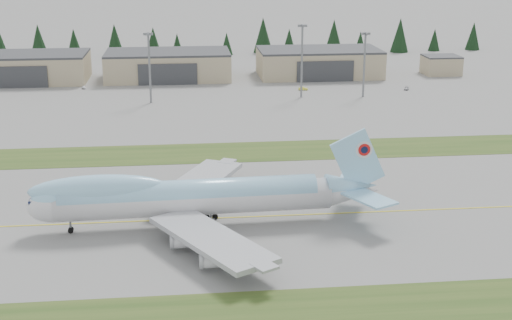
{
  "coord_description": "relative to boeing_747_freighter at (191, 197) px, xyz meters",
  "views": [
    {
      "loc": [
        -10.12,
        -129.52,
        51.7
      ],
      "look_at": [
        4.95,
        11.79,
        8.0
      ],
      "focal_mm": 50.0,
      "sensor_mm": 36.0,
      "label": 1
    }
  ],
  "objects": [
    {
      "name": "hangar_center",
      "position": [
        -6.02,
        153.35,
        -0.53
      ],
      "size": [
        48.0,
        26.6,
        10.8
      ],
      "color": "tan",
      "rests_on": "ground"
    },
    {
      "name": "grass_strip_far",
      "position": [
        8.98,
        48.45,
        -5.92
      ],
      "size": [
        400.0,
        18.0,
        0.08
      ],
      "primitive_type": "cube",
      "color": "#2C491A",
      "rests_on": "ground"
    },
    {
      "name": "taxiway_line_main",
      "position": [
        8.98,
        3.45,
        -5.92
      ],
      "size": [
        400.0,
        0.4,
        0.02
      ],
      "primitive_type": "cube",
      "color": "gold",
      "rests_on": "ground"
    },
    {
      "name": "service_vehicle_c",
      "position": [
        80.42,
        121.92,
        -5.92
      ],
      "size": [
        2.71,
        3.88,
        1.04
      ],
      "primitive_type": "imported",
      "rotation": [
        0.0,
        0.0,
        -0.39
      ],
      "color": "#98999C",
      "rests_on": "ground"
    },
    {
      "name": "ground",
      "position": [
        8.98,
        3.45,
        -5.92
      ],
      "size": [
        7000.0,
        7000.0,
        0.0
      ],
      "primitive_type": "plane",
      "color": "slate",
      "rests_on": "ground"
    },
    {
      "name": "service_vehicle_b",
      "position": [
        42.88,
        125.26,
        -5.92
      ],
      "size": [
        3.55,
        1.69,
        1.12
      ],
      "primitive_type": "imported",
      "rotation": [
        0.0,
        0.0,
        1.42
      ],
      "color": "yellow",
      "rests_on": "ground"
    },
    {
      "name": "conifer_belt",
      "position": [
        16.04,
        215.23,
        1.15
      ],
      "size": [
        275.48,
        14.69,
        16.79
      ],
      "color": "black",
      "rests_on": "ground"
    },
    {
      "name": "boeing_747_freighter",
      "position": [
        0.0,
        0.0,
        0.0
      ],
      "size": [
        67.85,
        58.86,
        17.96
      ],
      "rotation": [
        0.0,
        0.0,
        0.04
      ],
      "color": "silver",
      "rests_on": "ground"
    },
    {
      "name": "service_vehicle_a",
      "position": [
        -36.71,
        136.36,
        -5.92
      ],
      "size": [
        1.78,
        3.28,
        1.06
      ],
      "primitive_type": "imported",
      "rotation": [
        0.0,
        0.0,
        0.18
      ],
      "color": "white",
      "rests_on": "ground"
    },
    {
      "name": "hangar_left",
      "position": [
        -61.02,
        153.35,
        -0.53
      ],
      "size": [
        48.0,
        26.6,
        10.8
      ],
      "color": "tan",
      "rests_on": "ground"
    },
    {
      "name": "hangar_right",
      "position": [
        53.98,
        153.35,
        -0.53
      ],
      "size": [
        48.0,
        26.6,
        10.8
      ],
      "color": "tan",
      "rests_on": "ground"
    },
    {
      "name": "floodlight_masts",
      "position": [
        3.2,
        111.2,
        10.01
      ],
      "size": [
        148.01,
        6.82,
        24.92
      ],
      "color": "slate",
      "rests_on": "ground"
    },
    {
      "name": "grass_strip_near",
      "position": [
        8.98,
        -34.55,
        -5.92
      ],
      "size": [
        400.0,
        14.0,
        0.08
      ],
      "primitive_type": "cube",
      "color": "#2C491A",
      "rests_on": "ground"
    },
    {
      "name": "control_shed",
      "position": [
        103.98,
        151.45,
        -2.12
      ],
      "size": [
        14.0,
        12.0,
        7.6
      ],
      "color": "tan",
      "rests_on": "ground"
    }
  ]
}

